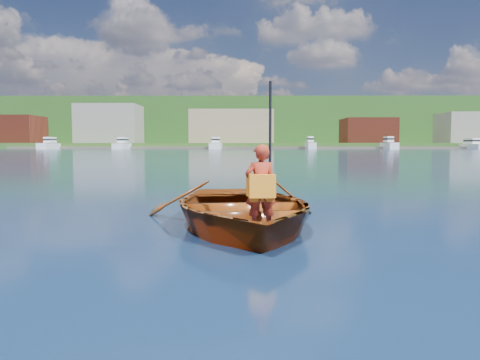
% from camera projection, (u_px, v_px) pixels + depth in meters
% --- Properties ---
extents(ground, '(600.00, 600.00, 0.00)m').
position_uv_depth(ground, '(294.00, 219.00, 7.79)').
color(ground, '#141F3D').
rests_on(ground, ground).
extents(rowboat, '(3.46, 4.49, 0.86)m').
position_uv_depth(rowboat, '(241.00, 208.00, 6.97)').
color(rowboat, brown).
rests_on(rowboat, ground).
extents(child_paddler, '(0.44, 0.38, 1.96)m').
position_uv_depth(child_paddler, '(261.00, 187.00, 6.07)').
color(child_paddler, '#A22D1B').
rests_on(child_paddler, ground).
extents(shoreline, '(400.00, 140.00, 22.00)m').
position_uv_depth(shoreline, '(245.00, 128.00, 242.98)').
color(shoreline, '#3A5324').
rests_on(shoreline, ground).
extents(dock, '(160.05, 9.23, 0.80)m').
position_uv_depth(dock, '(246.00, 148.00, 155.35)').
color(dock, '#605749').
rests_on(dock, ground).
extents(waterfront_buildings, '(202.00, 16.00, 14.00)m').
position_uv_depth(waterfront_buildings, '(224.00, 128.00, 171.81)').
color(waterfront_buildings, maroon).
rests_on(waterfront_buildings, ground).
extents(marina_yachts, '(140.41, 13.51, 4.32)m').
position_uv_depth(marina_yachts, '(257.00, 145.00, 150.59)').
color(marina_yachts, white).
rests_on(marina_yachts, ground).
extents(hillside_trees, '(315.50, 75.97, 22.78)m').
position_uv_depth(hillside_trees, '(222.00, 115.00, 238.12)').
color(hillside_trees, '#382314').
rests_on(hillside_trees, ground).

